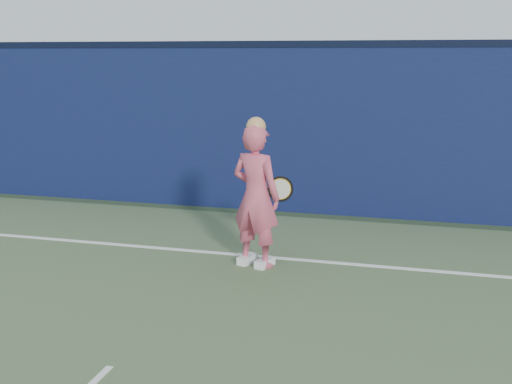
% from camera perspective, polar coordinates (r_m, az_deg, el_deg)
% --- Properties ---
extents(backstop_wall, '(24.00, 0.40, 2.50)m').
position_cam_1_polar(backstop_wall, '(10.01, 1.67, 5.53)').
color(backstop_wall, '#0D173A').
rests_on(backstop_wall, ground).
extents(wall_cap, '(24.00, 0.42, 0.10)m').
position_cam_1_polar(wall_cap, '(9.94, 1.72, 13.00)').
color(wall_cap, black).
rests_on(wall_cap, backstop_wall).
extents(player, '(0.69, 0.56, 1.73)m').
position_cam_1_polar(player, '(7.29, -0.00, -0.33)').
color(player, '#D0506A').
rests_on(player, ground).
extents(racket, '(0.59, 0.13, 0.31)m').
position_cam_1_polar(racket, '(7.69, 1.97, 0.23)').
color(racket, black).
rests_on(racket, ground).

